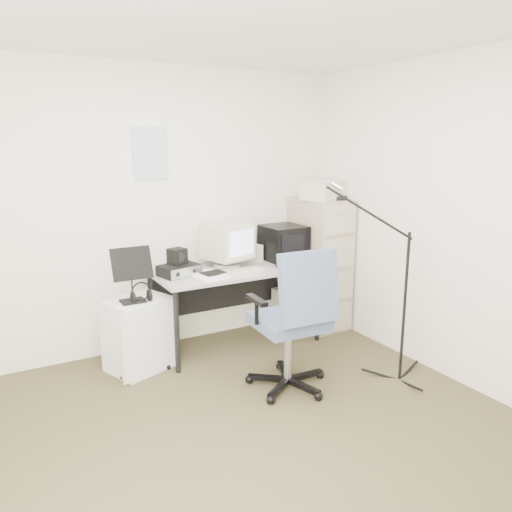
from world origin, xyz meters
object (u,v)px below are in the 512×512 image
office_chair (289,318)px  side_cart (139,334)px  filing_cabinet (319,264)px  desk (237,306)px

office_chair → side_cart: 1.28m
filing_cabinet → office_chair: 1.40m
desk → side_cart: bearing=-175.9°
filing_cabinet → side_cart: bearing=-177.0°
filing_cabinet → office_chair: filing_cabinet is taller
office_chair → side_cart: office_chair is taller
desk → office_chair: 0.97m
desk → office_chair: (-0.05, -0.95, 0.19)m
desk → side_cart: 0.95m
filing_cabinet → desk: size_ratio=0.87×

